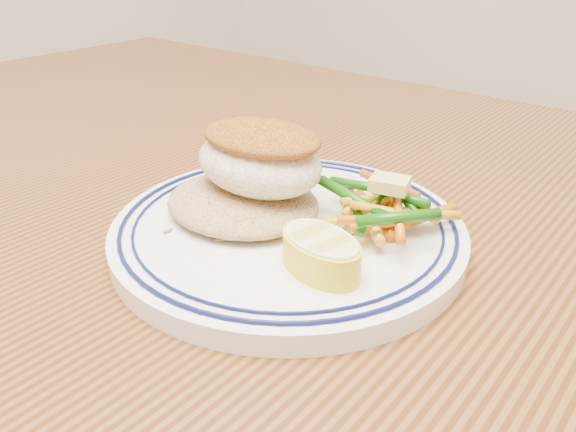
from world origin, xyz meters
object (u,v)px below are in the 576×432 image
(vegetable_pile, at_px, (382,208))
(rice_pilaf, at_px, (242,198))
(lemon_wedge, at_px, (321,251))
(fish_fillet, at_px, (259,156))
(dining_table, at_px, (294,326))
(plate, at_px, (288,229))

(vegetable_pile, bearing_deg, rice_pilaf, -152.12)
(vegetable_pile, height_order, lemon_wedge, vegetable_pile)
(lemon_wedge, bearing_deg, fish_fillet, 155.12)
(rice_pilaf, height_order, lemon_wedge, same)
(dining_table, relative_size, vegetable_pile, 15.21)
(rice_pilaf, distance_m, lemon_wedge, 0.09)
(vegetable_pile, distance_m, lemon_wedge, 0.07)
(dining_table, relative_size, plate, 5.99)
(fish_fillet, bearing_deg, lemon_wedge, -24.88)
(dining_table, bearing_deg, fish_fillet, -134.99)
(dining_table, height_order, fish_fillet, fish_fillet)
(dining_table, distance_m, plate, 0.11)
(plate, height_order, rice_pilaf, rice_pilaf)
(vegetable_pile, relative_size, lemon_wedge, 1.49)
(rice_pilaf, height_order, fish_fillet, fish_fillet)
(rice_pilaf, distance_m, vegetable_pile, 0.10)
(lemon_wedge, bearing_deg, dining_table, 139.07)
(plate, relative_size, fish_fillet, 2.48)
(dining_table, bearing_deg, plate, -62.52)
(lemon_wedge, bearing_deg, plate, 147.33)
(fish_fillet, bearing_deg, plate, -7.99)
(lemon_wedge, bearing_deg, vegetable_pile, 91.07)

